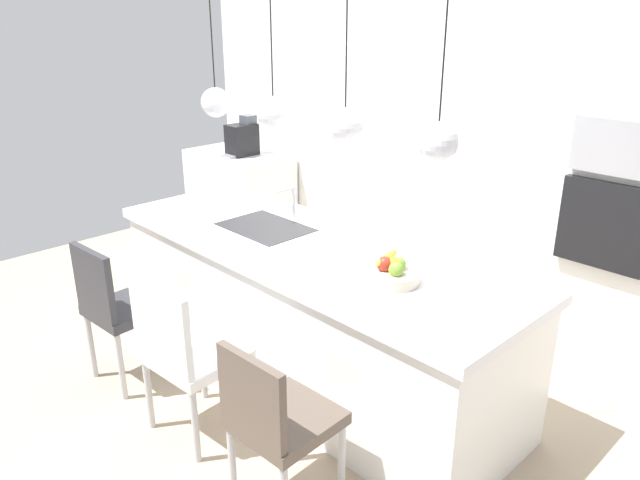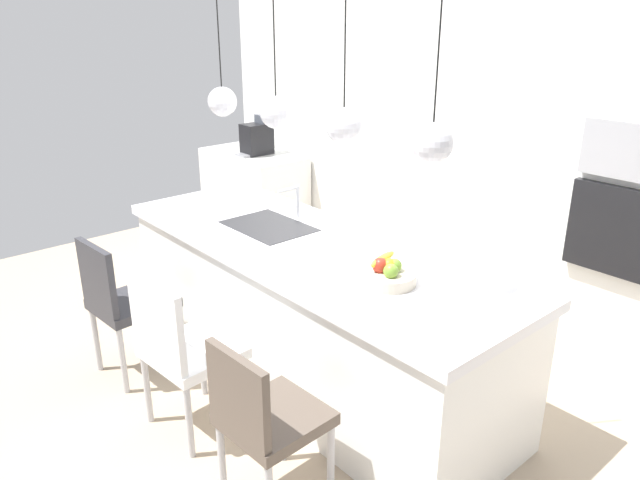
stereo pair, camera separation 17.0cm
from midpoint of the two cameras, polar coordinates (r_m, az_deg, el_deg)
The scene contains 17 objects.
floor at distance 3.92m, azimuth 0.29°, elevation -12.47°, with size 6.60×6.60×0.00m, color tan.
back_wall at distance 4.62m, azimuth 16.12°, elevation 9.41°, with size 6.00×0.10×2.60m, color white.
kitchen_island at distance 3.69m, azimuth 0.30°, elevation -6.70°, with size 2.74×0.93×0.88m.
sink_basin at distance 3.80m, azimuth -3.61°, elevation 1.24°, with size 0.56×0.40×0.02m, color #2D2D30.
faucet at distance 3.88m, azimuth -1.16°, elevation 3.99°, with size 0.02×0.17×0.22m.
fruit_bowl at distance 3.02m, azimuth 8.00°, elevation -3.20°, with size 0.29×0.29×0.14m.
side_counter at distance 6.20m, azimuth -5.47°, elevation 4.50°, with size 1.10×0.60×0.82m, color white.
coffee_machine at distance 6.00m, azimuth -5.17°, elevation 9.59°, with size 0.20×0.35×0.38m.
microwave at distance 4.07m, azimuth 28.24°, elevation 7.43°, with size 0.54×0.08×0.34m, color #9E9EA3.
oven at distance 4.19m, azimuth 27.09°, elevation 0.81°, with size 0.56×0.08×0.56m, color black.
chair_near at distance 3.84m, azimuth -16.95°, elevation -5.42°, with size 0.43×0.47×0.91m.
chair_middle at distance 3.25m, azimuth -11.53°, elevation -9.83°, with size 0.50×0.46×0.92m.
chair_far at distance 2.76m, azimuth -3.51°, elevation -16.34°, with size 0.43×0.44×0.85m.
pendant_light_left at distance 3.99m, azimuth -8.00°, elevation 12.86°, with size 0.19×0.19×0.79m.
pendant_light_center_left at distance 3.53m, azimuth -2.78°, elevation 12.00°, with size 0.19×0.19×0.79m.
pendant_light_center_right at distance 3.11m, azimuth 3.86°, elevation 10.76°, with size 0.19×0.19×0.79m.
pendant_light_right at distance 2.75m, azimuth 12.34°, elevation 8.95°, with size 0.19×0.19×0.79m.
Camera 2 is at (2.51, -2.10, 2.16)m, focal length 33.84 mm.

